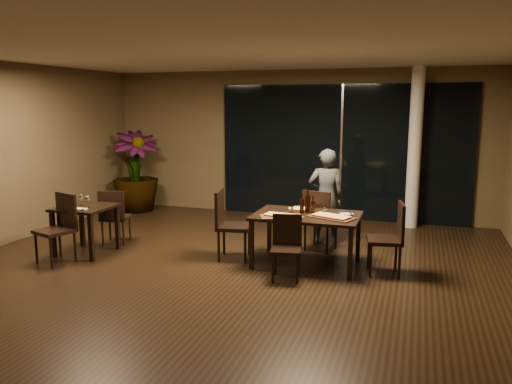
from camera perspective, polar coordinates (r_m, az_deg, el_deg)
The scene contains 30 objects.
ground at distance 6.94m, azimuth -3.93°, elevation -9.43°, with size 8.00×8.00×0.00m, color black.
wall_back at distance 10.44m, azimuth 4.37°, elevation 5.54°, with size 8.00×0.10×3.00m, color brown.
ceiling at distance 6.59m, azimuth -4.25°, elevation 16.19°, with size 8.00×8.00×0.04m, color silver.
window_panel at distance 10.17m, azimuth 9.73°, elevation 4.46°, with size 5.00×0.06×2.70m, color black.
column at distance 9.74m, azimuth 17.67°, elevation 4.78°, with size 0.24×0.24×3.00m, color silver.
main_table at distance 7.21m, azimuth 5.83°, elevation -3.14°, with size 1.50×1.00×0.75m.
side_table at distance 8.19m, azimuth -18.94°, elevation -2.41°, with size 0.80×0.80×0.75m.
chair_main_far at distance 7.91m, azimuth 7.20°, elevation -2.90°, with size 0.54×0.54×0.99m.
chair_main_near at distance 6.71m, azimuth 3.51°, elevation -5.86°, with size 0.46×0.46×0.85m.
chair_main_left at distance 7.49m, azimuth -3.23°, elevation -3.31°, with size 0.56×0.56×1.05m.
chair_main_right at distance 7.06m, azimuth 15.20°, elevation -4.72°, with size 0.53×0.53×1.00m.
chair_side_far at distance 8.57m, azimuth -15.93°, elevation -2.46°, with size 0.52×0.52×0.92m.
chair_side_near at distance 7.89m, azimuth -21.52°, elevation -3.45°, with size 0.59×0.59×1.01m.
diner at distance 8.32m, azimuth 7.99°, elevation -0.55°, with size 0.54×0.36×1.60m, color #313437.
potted_plant at distance 11.13m, azimuth -13.61°, elevation 2.31°, with size 0.95×0.95×1.74m, color #214B19.
pizza_board_left at distance 6.99m, azimuth 2.92°, elevation -2.81°, with size 0.58×0.29×0.01m, color #4F3019.
pizza_board_right at distance 7.00m, azimuth 8.60°, elevation -2.89°, with size 0.63×0.31×0.01m, color #422315.
oblong_pizza_left at distance 6.99m, azimuth 2.92°, elevation -2.68°, with size 0.45×0.21×0.02m, color maroon, non-canonical shape.
oblong_pizza_right at distance 7.00m, azimuth 8.60°, elevation -2.76°, with size 0.50×0.23×0.02m, color maroon, non-canonical shape.
round_pizza at distance 7.53m, azimuth 5.02°, elevation -1.91°, with size 0.27×0.27×0.01m, color red.
bottle_a at distance 7.22m, azimuth 5.26°, elevation -1.33°, with size 0.06×0.06×0.29m, color black, non-canonical shape.
bottle_b at distance 7.14m, azimuth 6.53°, elevation -1.52°, with size 0.06×0.06×0.28m, color black, non-canonical shape.
bottle_c at distance 7.27m, azimuth 5.91°, elevation -1.00°, with size 0.08×0.08×0.35m, color black, non-canonical shape.
tumbler_left at distance 7.32m, azimuth 4.02°, elevation -1.99°, with size 0.07×0.07×0.08m, color white.
tumbler_right at distance 7.21m, azimuth 7.84°, elevation -2.21°, with size 0.08×0.08×0.09m, color white.
napkin_near at distance 6.96m, azimuth 10.06°, elevation -3.03°, with size 0.18×0.10×0.01m, color silver.
napkin_far at distance 7.26m, azimuth 10.33°, elevation -2.49°, with size 0.18×0.10×0.01m, color white.
wine_glass_a at distance 8.24m, azimuth -19.34°, elevation -0.86°, with size 0.08×0.08×0.17m, color white, non-canonical shape.
wine_glass_b at distance 8.04m, azimuth -18.70°, elevation -1.07°, with size 0.08×0.08×0.17m, color white, non-canonical shape.
side_napkin at distance 7.93m, azimuth -19.39°, elevation -1.84°, with size 0.18×0.11×0.01m, color silver.
Camera 1 is at (2.48, -6.06, 2.31)m, focal length 35.00 mm.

